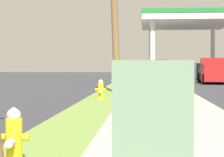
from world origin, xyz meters
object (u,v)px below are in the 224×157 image
Objects in this scene: fire_hydrant_third at (115,81)px; truck_red_on_apron at (214,71)px; car_teal_by_near_pump at (203,72)px; truck_white_at_forecourt at (157,69)px; fire_hydrant_nearest at (14,139)px; fire_hydrant_second at (101,90)px.

truck_red_on_apron reaches higher than fire_hydrant_third.
car_teal_by_near_pump is 0.83× the size of truck_white_at_forecourt.
fire_hydrant_third is at bearing -98.59° from truck_white_at_forecourt.
fire_hydrant_second is at bearing 89.71° from fire_hydrant_nearest.
car_teal_by_near_pump reaches higher than fire_hydrant_third.
fire_hydrant_nearest is 41.52m from truck_white_at_forecourt.
fire_hydrant_third is 0.14× the size of truck_white_at_forecourt.
truck_red_on_apron is (7.18, 7.45, 0.47)m from fire_hydrant_third.
truck_red_on_apron is at bearing 75.67° from fire_hydrant_nearest.
car_teal_by_near_pump is (7.62, 27.03, 0.28)m from fire_hydrant_second.
truck_red_on_apron is (7.12, 27.85, 0.47)m from fire_hydrant_nearest.
truck_red_on_apron reaches higher than car_teal_by_near_pump.
fire_hydrant_third is 19.13m from car_teal_by_near_pump.
truck_white_at_forecourt is 14.14m from truck_red_on_apron.
truck_white_at_forecourt is (3.11, 41.40, 0.47)m from fire_hydrant_nearest.
fire_hydrant_nearest is 1.00× the size of fire_hydrant_third.
truck_white_at_forecourt is 1.00× the size of truck_red_on_apron.
fire_hydrant_third is at bearing 90.18° from fire_hydrant_nearest.
fire_hydrant_third is (-0.06, 20.40, 0.00)m from fire_hydrant_nearest.
fire_hydrant_third is at bearing -133.94° from truck_red_on_apron.
truck_red_on_apron is at bearing 67.43° from fire_hydrant_second.
car_teal_by_near_pump reaches higher than fire_hydrant_nearest.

